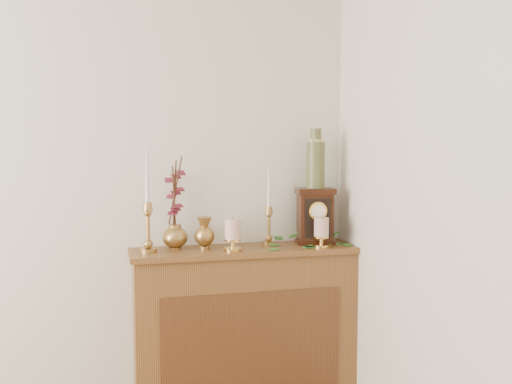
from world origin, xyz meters
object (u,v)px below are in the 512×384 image
object	(u,v)px
bud_vase	(204,234)
ginger_jar	(175,207)
ceramic_vase	(316,162)
candlestick_left	(148,219)
mantel_clock	(315,216)
candlestick_center	(269,219)

from	to	relation	value
bud_vase	ginger_jar	bearing A→B (deg)	148.53
ceramic_vase	candlestick_left	bearing A→B (deg)	-177.08
ceramic_vase	bud_vase	bearing A→B (deg)	-176.52
candlestick_left	mantel_clock	distance (m)	0.93
ginger_jar	mantel_clock	bearing A→B (deg)	-3.86
candlestick_center	ceramic_vase	size ratio (longest dim) A/B	1.31
bud_vase	mantel_clock	distance (m)	0.64
candlestick_left	mantel_clock	size ratio (longest dim) A/B	1.72
candlestick_left	candlestick_center	world-z (taller)	candlestick_left
bud_vase	ceramic_vase	distance (m)	0.74
ceramic_vase	ginger_jar	bearing A→B (deg)	176.35
mantel_clock	ceramic_vase	size ratio (longest dim) A/B	0.94
bud_vase	ginger_jar	distance (m)	0.22
candlestick_center	candlestick_left	bearing A→B (deg)	-173.83
candlestick_left	ceramic_vase	distance (m)	0.97
ginger_jar	ceramic_vase	distance (m)	0.82
candlestick_left	bud_vase	size ratio (longest dim) A/B	3.09
candlestick_center	mantel_clock	bearing A→B (deg)	-6.01
candlestick_left	mantel_clock	xyz separation A→B (m)	(0.93, 0.04, -0.02)
mantel_clock	ginger_jar	bearing A→B (deg)	-177.20
bud_vase	ceramic_vase	bearing A→B (deg)	3.48
mantel_clock	ceramic_vase	xyz separation A→B (m)	(0.00, 0.00, 0.31)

